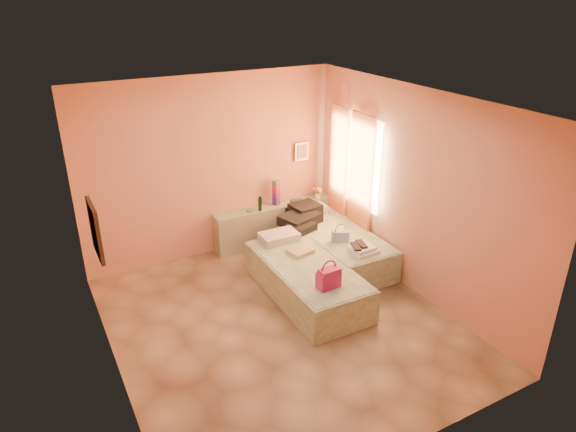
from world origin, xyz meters
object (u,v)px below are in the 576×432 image
(water_bottle, at_px, (260,204))
(flower_vase, at_px, (318,191))
(blue_handbag, at_px, (340,236))
(towel_stack, at_px, (364,250))
(headboard_ledge, at_px, (274,223))
(bed_right, at_px, (335,246))
(green_book, at_px, (297,201))
(magenta_handbag, at_px, (328,278))
(bed_left, at_px, (306,280))

(water_bottle, distance_m, flower_vase, 1.07)
(blue_handbag, height_order, towel_stack, blue_handbag)
(headboard_ledge, bearing_deg, towel_stack, -74.85)
(bed_right, relative_size, blue_handbag, 8.05)
(blue_handbag, bearing_deg, water_bottle, 141.17)
(water_bottle, height_order, towel_stack, water_bottle)
(bed_right, height_order, blue_handbag, blue_handbag)
(flower_vase, relative_size, towel_stack, 0.68)
(headboard_ledge, bearing_deg, water_bottle, -165.09)
(green_book, height_order, flower_vase, flower_vase)
(water_bottle, relative_size, towel_stack, 0.64)
(water_bottle, xyz_separation_m, towel_stack, (0.77, -1.73, -0.21))
(bed_right, relative_size, towel_stack, 5.71)
(bed_right, distance_m, blue_handbag, 0.46)
(green_book, xyz_separation_m, blue_handbag, (0.01, -1.28, -0.09))
(towel_stack, bearing_deg, bed_right, 87.23)
(magenta_handbag, bearing_deg, green_book, 65.82)
(green_book, relative_size, magenta_handbag, 0.69)
(towel_stack, bearing_deg, headboard_ledge, 105.15)
(flower_vase, height_order, towel_stack, flower_vase)
(headboard_ledge, distance_m, bed_left, 1.74)
(headboard_ledge, relative_size, magenta_handbag, 7.13)
(green_book, xyz_separation_m, magenta_handbag, (-0.83, -2.26, -0.03))
(bed_left, distance_m, flower_vase, 2.07)
(green_book, bearing_deg, bed_left, -104.27)
(headboard_ledge, bearing_deg, blue_handbag, -73.36)
(bed_right, xyz_separation_m, towel_stack, (-0.04, -0.75, 0.30))
(bed_left, relative_size, magenta_handbag, 6.96)
(headboard_ledge, relative_size, bed_left, 1.02)
(flower_vase, distance_m, magenta_handbag, 2.56)
(bed_right, height_order, towel_stack, towel_stack)
(bed_left, distance_m, water_bottle, 1.71)
(headboard_ledge, distance_m, water_bottle, 0.53)
(green_book, relative_size, blue_handbag, 0.80)
(bed_right, bearing_deg, magenta_handbag, -126.27)
(bed_left, xyz_separation_m, water_bottle, (0.09, 1.62, 0.51))
(water_bottle, bearing_deg, bed_right, -50.32)
(magenta_handbag, bearing_deg, water_bottle, 82.14)
(headboard_ledge, height_order, bed_left, headboard_ledge)
(bed_left, height_order, bed_right, same)
(green_book, height_order, blue_handbag, green_book)
(blue_handbag, bearing_deg, green_book, 113.06)
(headboard_ledge, distance_m, green_book, 0.53)
(water_bottle, relative_size, flower_vase, 0.94)
(headboard_ledge, height_order, magenta_handbag, magenta_handbag)
(flower_vase, bearing_deg, headboard_ledge, 174.65)
(towel_stack, bearing_deg, magenta_handbag, -150.63)
(blue_handbag, bearing_deg, towel_stack, -56.52)
(bed_left, distance_m, magenta_handbag, 0.73)
(flower_vase, bearing_deg, bed_right, -105.12)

